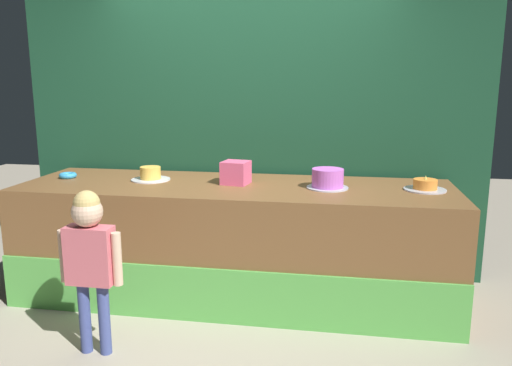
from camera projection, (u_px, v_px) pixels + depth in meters
The scene contains 9 objects.
ground_plane at pixel (221, 322), 3.60m from camera, with size 12.00×12.00×0.00m, color #ADA38E.
stage_platform at pixel (235, 241), 4.00m from camera, with size 3.36×1.03×0.90m.
curtain_backdrop at pixel (249, 120), 4.40m from camera, with size 4.05×0.08×2.72m, color #19472D.
child_figure at pixel (90, 250), 3.08m from camera, with size 0.41×0.19×1.06m.
pink_box at pixel (236, 173), 3.93m from camera, with size 0.20×0.19×0.18m, color #EC5A88.
donut at pixel (68, 175), 4.18m from camera, with size 0.14×0.14×0.04m, color #3399D8.
cake_left at pixel (151, 175), 4.09m from camera, with size 0.32×0.32×0.11m.
cake_center at pixel (328, 179), 3.78m from camera, with size 0.31×0.31×0.15m.
cake_right at pixel (425, 186), 3.72m from camera, with size 0.31×0.31×0.11m.
Camera 1 is at (0.80, -3.24, 1.71)m, focal length 35.30 mm.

